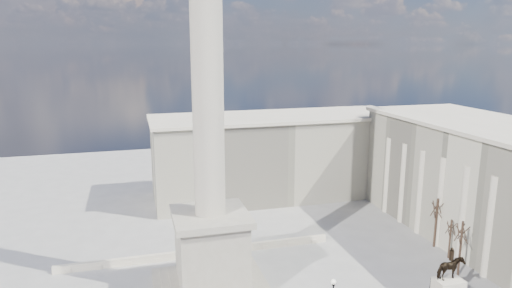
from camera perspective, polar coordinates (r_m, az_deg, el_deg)
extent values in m
cube|color=#A9A18D|center=(59.28, -5.51, -17.23)|extent=(12.00, 12.00, 0.50)
cube|color=#A9A18D|center=(59.04, -5.52, -16.81)|extent=(10.00, 10.00, 0.50)
cube|color=#A9A18D|center=(57.09, -5.61, -13.08)|extent=(8.00, 8.00, 8.00)
cube|color=#A9A18D|center=(55.35, -5.70, -8.97)|extent=(9.00, 9.00, 0.80)
cylinder|color=beige|center=(51.65, -6.12, 9.33)|extent=(3.60, 3.60, 34.00)
cube|color=beige|center=(69.25, -7.12, -13.34)|extent=(40.00, 0.60, 1.10)
cube|color=beige|center=(80.22, 27.25, -4.58)|extent=(18.00, 45.00, 18.00)
cube|color=beige|center=(78.25, 27.92, 1.96)|extent=(19.00, 46.00, 0.60)
cube|color=beige|center=(93.21, 2.80, -1.61)|extent=(50.00, 16.00, 16.00)
cube|color=beige|center=(91.57, 2.85, 3.44)|extent=(51.00, 17.00, 0.60)
cylinder|color=black|center=(51.07, 9.66, -16.94)|extent=(0.29, 0.29, 0.29)
sphere|color=silver|center=(50.91, 9.67, -16.61)|extent=(0.53, 0.53, 0.53)
imported|color=black|center=(57.68, 23.11, -14.14)|extent=(3.34, 1.90, 2.67)
cylinder|color=black|center=(57.00, 23.26, -12.67)|extent=(0.49, 0.49, 1.19)
sphere|color=black|center=(56.70, 23.32, -11.98)|extent=(0.36, 0.36, 0.36)
cylinder|color=#332319|center=(67.79, 24.17, -11.87)|extent=(0.31, 0.31, 7.78)
cylinder|color=#332319|center=(72.89, 23.08, -10.86)|extent=(0.27, 0.27, 5.91)
cylinder|color=#332319|center=(75.54, 21.56, -9.16)|extent=(0.33, 0.33, 7.76)
imported|color=black|center=(63.94, 21.07, -16.10)|extent=(0.72, 0.55, 1.76)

